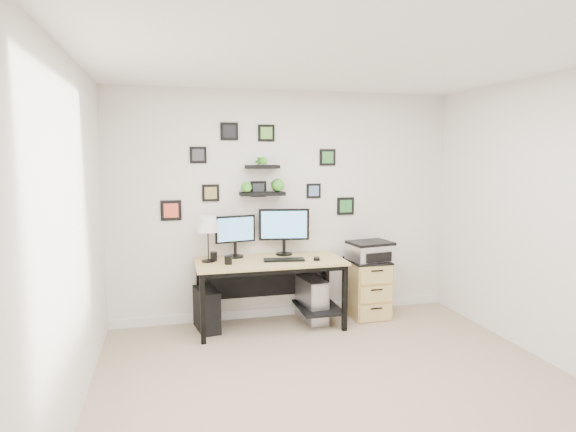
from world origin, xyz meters
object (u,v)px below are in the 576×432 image
object	(u,v)px
pc_tower_grey	(312,300)
file_cabinet	(367,288)
mug	(228,260)
monitor_left	(235,233)
printer	(370,251)
table_lamp	(208,225)
monitor_right	(284,228)
pc_tower_black	(207,309)
desk	(273,270)

from	to	relation	value
pc_tower_grey	file_cabinet	world-z (taller)	file_cabinet
mug	pc_tower_grey	size ratio (longest dim) A/B	0.17
monitor_left	printer	xyz separation A→B (m)	(1.55, -0.15, -0.25)
printer	pc_tower_grey	bearing A→B (deg)	179.75
table_lamp	mug	distance (m)	0.44
monitor_right	table_lamp	bearing A→B (deg)	-171.17
printer	file_cabinet	bearing A→B (deg)	151.81
monitor_left	file_cabinet	bearing A→B (deg)	-5.15
monitor_left	printer	bearing A→B (deg)	-5.54
monitor_right	mug	bearing A→B (deg)	-155.39
printer	pc_tower_black	bearing A→B (deg)	179.80
desk	printer	size ratio (longest dim) A/B	3.08
mug	printer	bearing A→B (deg)	5.62
monitor_left	printer	distance (m)	1.57
monitor_left	mug	bearing A→B (deg)	-110.80
table_lamp	pc_tower_grey	size ratio (longest dim) A/B	0.95
desk	monitor_right	distance (m)	0.51
desk	monitor_right	world-z (taller)	monitor_right
desk	monitor_left	distance (m)	0.58
mug	pc_tower_black	xyz separation A→B (m)	(-0.22, 0.17, -0.57)
pc_tower_black	pc_tower_grey	distance (m)	1.19
desk	printer	xyz separation A→B (m)	(1.17, 0.05, 0.15)
desk	table_lamp	xyz separation A→B (m)	(-0.69, 0.06, 0.52)
pc_tower_grey	mug	bearing A→B (deg)	-170.18
monitor_right	file_cabinet	bearing A→B (deg)	-7.73
monitor_right	pc_tower_black	bearing A→B (deg)	-171.23
desk	mug	world-z (taller)	mug
printer	desk	bearing A→B (deg)	-177.76
table_lamp	mug	size ratio (longest dim) A/B	5.49
monitor_right	pc_tower_grey	distance (m)	0.88
file_cabinet	monitor_right	bearing A→B (deg)	172.27
table_lamp	file_cabinet	bearing A→B (deg)	0.07
desk	table_lamp	world-z (taller)	table_lamp
pc_tower_black	pc_tower_grey	bearing A→B (deg)	-9.70
monitor_right	pc_tower_black	size ratio (longest dim) A/B	1.26
mug	printer	size ratio (longest dim) A/B	0.17
desk	pc_tower_black	world-z (taller)	desk
table_lamp	pc_tower_black	bearing A→B (deg)	-172.79
desk	pc_tower_black	bearing A→B (deg)	175.86
monitor_right	file_cabinet	xyz separation A→B (m)	(0.97, -0.13, -0.73)
table_lamp	mug	bearing A→B (deg)	-42.59
pc_tower_black	printer	bearing A→B (deg)	-9.73
monitor_right	printer	distance (m)	1.04
monitor_left	file_cabinet	world-z (taller)	monitor_left
table_lamp	desk	bearing A→B (deg)	-4.66
monitor_right	mug	xyz separation A→B (m)	(-0.67, -0.31, -0.27)
monitor_right	printer	world-z (taller)	monitor_right
desk	monitor_right	bearing A→B (deg)	47.45
monitor_right	pc_tower_black	distance (m)	1.23
monitor_left	pc_tower_black	distance (m)	0.88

